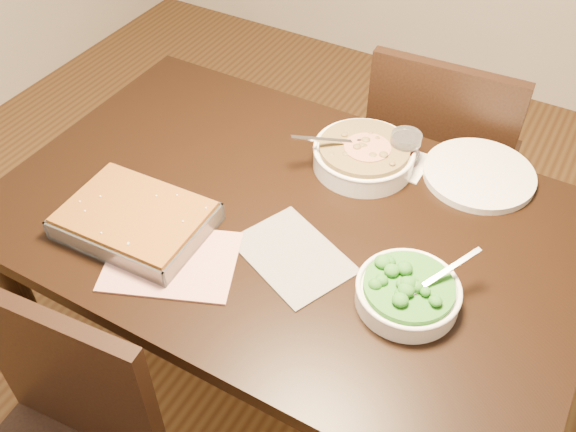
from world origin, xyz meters
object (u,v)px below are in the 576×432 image
object	(u,v)px
broccoli_bowl	(408,292)
table	(287,242)
wine_tumbler	(405,148)
chair_far	(439,161)
dinner_plate	(479,174)
stew_bowl	(364,155)
baking_dish	(136,220)

from	to	relation	value
broccoli_bowl	table	bearing A→B (deg)	163.43
wine_tumbler	chair_far	bearing A→B (deg)	87.62
table	chair_far	xyz separation A→B (m)	(0.18, 0.67, -0.14)
dinner_plate	chair_far	world-z (taller)	chair_far
stew_bowl	broccoli_bowl	bearing A→B (deg)	-53.38
baking_dish	wine_tumbler	distance (m)	0.69
wine_tumbler	chair_far	distance (m)	0.45
wine_tumbler	baking_dish	bearing A→B (deg)	-130.01
stew_bowl	dinner_plate	bearing A→B (deg)	20.55
table	dinner_plate	size ratio (longest dim) A/B	4.98
broccoli_bowl	dinner_plate	size ratio (longest dim) A/B	0.82
broccoli_bowl	chair_far	bearing A→B (deg)	102.23
dinner_plate	chair_far	bearing A→B (deg)	119.76
table	wine_tumbler	xyz separation A→B (m)	(0.17, 0.32, 0.14)
table	baking_dish	world-z (taller)	baking_dish
table	broccoli_bowl	bearing A→B (deg)	-16.57
table	chair_far	bearing A→B (deg)	74.94
broccoli_bowl	chair_far	size ratio (longest dim) A/B	0.25
table	chair_far	distance (m)	0.71
wine_tumbler	chair_far	xyz separation A→B (m)	(0.01, 0.35, -0.29)
baking_dish	chair_far	size ratio (longest dim) A/B	0.37
table	stew_bowl	bearing A→B (deg)	72.86
stew_bowl	baking_dish	size ratio (longest dim) A/B	0.77
stew_bowl	broccoli_bowl	xyz separation A→B (m)	(0.27, -0.36, -0.01)
wine_tumbler	dinner_plate	world-z (taller)	wine_tumbler
broccoli_bowl	wine_tumbler	xyz separation A→B (m)	(-0.18, 0.42, 0.02)
table	dinner_plate	world-z (taller)	dinner_plate
baking_dish	wine_tumbler	world-z (taller)	wine_tumbler
stew_bowl	wine_tumbler	xyz separation A→B (m)	(0.09, 0.06, 0.01)
broccoli_bowl	chair_far	distance (m)	0.83
chair_far	table	bearing A→B (deg)	71.61
baking_dish	broccoli_bowl	bearing A→B (deg)	7.60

